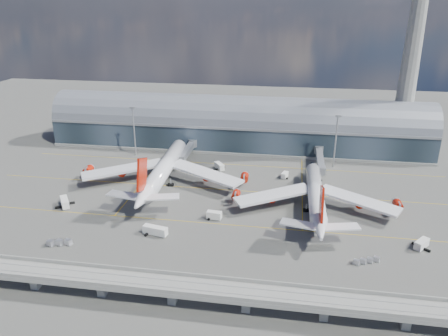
# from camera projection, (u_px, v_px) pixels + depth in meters

# --- Properties ---
(ground) EXTENTS (500.00, 500.00, 0.00)m
(ground) POSITION_uv_depth(u_px,v_px,m) (211.00, 210.00, 168.53)
(ground) COLOR #474744
(ground) RESTS_ON ground
(taxi_lines) EXTENTS (200.00, 80.12, 0.01)m
(taxi_lines) POSITION_uv_depth(u_px,v_px,m) (220.00, 187.00, 188.81)
(taxi_lines) COLOR gold
(taxi_lines) RESTS_ON ground
(terminal) EXTENTS (200.00, 30.00, 28.00)m
(terminal) POSITION_uv_depth(u_px,v_px,m) (238.00, 126.00, 235.88)
(terminal) COLOR #1C272F
(terminal) RESTS_ON ground
(control_tower) EXTENTS (19.00, 19.00, 103.00)m
(control_tower) POSITION_uv_depth(u_px,v_px,m) (412.00, 52.00, 212.97)
(control_tower) COLOR gray
(control_tower) RESTS_ON ground
(guideway) EXTENTS (220.00, 8.50, 7.20)m
(guideway) POSITION_uv_depth(u_px,v_px,m) (172.00, 286.00, 116.12)
(guideway) COLOR gray
(guideway) RESTS_ON ground
(floodlight_mast_left) EXTENTS (3.00, 0.70, 25.70)m
(floodlight_mast_left) POSITION_uv_depth(u_px,v_px,m) (134.00, 130.00, 221.38)
(floodlight_mast_left) COLOR gray
(floodlight_mast_left) RESTS_ON ground
(floodlight_mast_right) EXTENTS (3.00, 0.70, 25.70)m
(floodlight_mast_right) POSITION_uv_depth(u_px,v_px,m) (336.00, 140.00, 206.52)
(floodlight_mast_right) COLOR gray
(floodlight_mast_right) RESTS_ON ground
(airliner_left) EXTENTS (74.41, 78.15, 23.83)m
(airliner_left) POSITION_uv_depth(u_px,v_px,m) (163.00, 170.00, 189.75)
(airliner_left) COLOR white
(airliner_left) RESTS_ON ground
(airliner_right) EXTENTS (65.21, 68.13, 21.66)m
(airliner_right) POSITION_uv_depth(u_px,v_px,m) (316.00, 196.00, 167.34)
(airliner_right) COLOR white
(airliner_right) RESTS_ON ground
(jet_bridge_left) EXTENTS (4.40, 28.00, 7.25)m
(jet_bridge_left) POSITION_uv_depth(u_px,v_px,m) (188.00, 150.00, 218.58)
(jet_bridge_left) COLOR gray
(jet_bridge_left) RESTS_ON ground
(jet_bridge_right) EXTENTS (4.40, 32.00, 7.25)m
(jet_bridge_right) POSITION_uv_depth(u_px,v_px,m) (320.00, 159.00, 207.16)
(jet_bridge_right) COLOR gray
(jet_bridge_right) RESTS_ON ground
(service_truck_0) EXTENTS (6.63, 8.03, 3.29)m
(service_truck_0) POSITION_uv_depth(u_px,v_px,m) (65.00, 202.00, 171.31)
(service_truck_0) COLOR silver
(service_truck_0) RESTS_ON ground
(service_truck_1) EXTENTS (5.58, 3.07, 3.12)m
(service_truck_1) POSITION_uv_depth(u_px,v_px,m) (214.00, 215.00, 161.45)
(service_truck_1) COLOR silver
(service_truck_1) RESTS_ON ground
(service_truck_2) EXTENTS (9.06, 4.24, 3.17)m
(service_truck_2) POSITION_uv_depth(u_px,v_px,m) (155.00, 231.00, 150.93)
(service_truck_2) COLOR silver
(service_truck_2) RESTS_ON ground
(service_truck_3) EXTENTS (5.80, 6.35, 3.02)m
(service_truck_3) POSITION_uv_depth(u_px,v_px,m) (422.00, 244.00, 142.88)
(service_truck_3) COLOR silver
(service_truck_3) RESTS_ON ground
(service_truck_4) EXTENTS (3.34, 4.98, 2.65)m
(service_truck_4) POSITION_uv_depth(u_px,v_px,m) (285.00, 175.00, 198.13)
(service_truck_4) COLOR silver
(service_truck_4) RESTS_ON ground
(service_truck_5) EXTENTS (5.73, 6.67, 3.11)m
(service_truck_5) POSITION_uv_depth(u_px,v_px,m) (219.00, 166.00, 207.75)
(service_truck_5) COLOR silver
(service_truck_5) RESTS_ON ground
(cargo_train_0) EXTENTS (8.56, 3.94, 1.88)m
(cargo_train_0) POSITION_uv_depth(u_px,v_px,m) (59.00, 243.00, 144.82)
(cargo_train_0) COLOR gray
(cargo_train_0) RESTS_ON ground
(cargo_train_1) EXTENTS (8.95, 4.77, 1.51)m
(cargo_train_1) POSITION_uv_depth(u_px,v_px,m) (366.00, 261.00, 135.29)
(cargo_train_1) COLOR gray
(cargo_train_1) RESTS_ON ground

